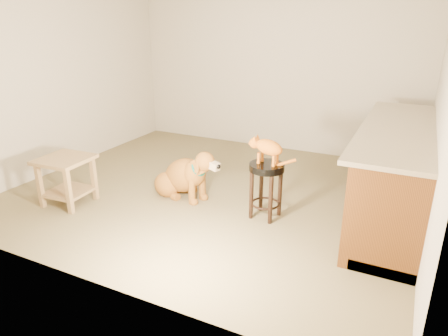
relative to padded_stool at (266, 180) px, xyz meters
The scene contains 8 objects.
floor 0.96m from the padded_stool, 155.73° to the left, with size 4.50×4.00×0.01m, color brown.
room_shell 1.53m from the padded_stool, 155.73° to the left, with size 4.54×4.04×2.62m.
cabinet_run 1.33m from the padded_stool, 29.50° to the left, with size 0.70×2.56×0.94m.
padded_stool is the anchor object (origin of this frame).
wood_stool 2.31m from the padded_stool, 62.66° to the left, with size 0.55×0.55×0.78m.
side_table 2.18m from the padded_stool, 162.65° to the right, with size 0.55×0.55×0.54m.
golden_retriever 1.03m from the padded_stool, behind, with size 1.00×0.58×0.66m.
tabby_kitten 0.34m from the padded_stool, 168.09° to the left, with size 0.50×0.17×0.31m.
Camera 1 is at (2.05, -3.90, 1.93)m, focal length 32.00 mm.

